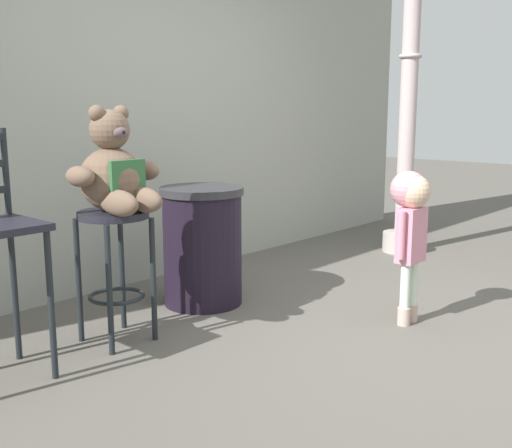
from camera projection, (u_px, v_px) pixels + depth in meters
ground_plane at (369, 339)px, 3.59m from camera, size 24.00×24.00×0.00m
building_wall at (134, 53)px, 4.66m from camera, size 6.99×0.30×3.44m
bar_stool_with_teddy at (115, 249)px, 3.47m from camera, size 0.39×0.39×0.75m
teddy_bear at (115, 173)px, 3.37m from camera, size 0.55×0.49×0.58m
child_walking at (411, 214)px, 3.73m from camera, size 0.30×0.24×0.94m
trash_bin at (202, 245)px, 4.18m from camera, size 0.56×0.56×0.80m
lamppost at (408, 118)px, 5.55m from camera, size 0.36×0.36×3.05m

